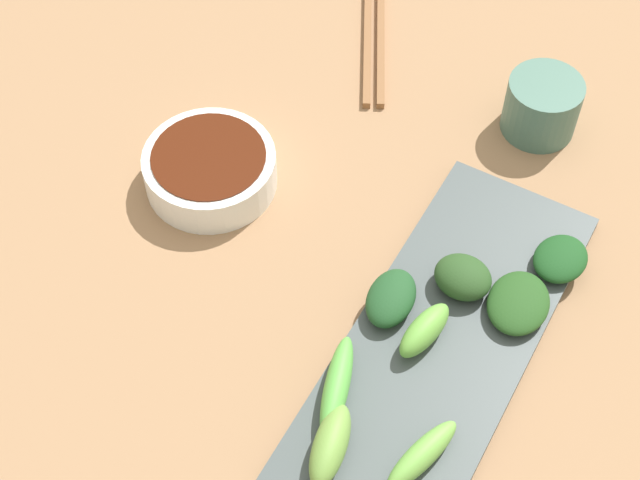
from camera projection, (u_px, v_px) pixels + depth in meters
tabletop at (356, 281)px, 0.91m from camera, size 2.10×2.10×0.02m
sauce_bowl at (210, 168)px, 0.95m from camera, size 0.13×0.13×0.04m
serving_plate at (442, 341)px, 0.85m from camera, size 0.15×0.38×0.01m
broccoli_stalk_0 at (330, 445)px, 0.77m from camera, size 0.04×0.08×0.03m
broccoli_leafy_1 at (560, 259)px, 0.88m from camera, size 0.06×0.06×0.02m
broccoli_stalk_2 at (422, 455)px, 0.77m from camera, size 0.04×0.08×0.02m
broccoli_leafy_3 at (518, 303)px, 0.86m from camera, size 0.06×0.07×0.02m
broccoli_stalk_4 at (424, 330)px, 0.83m from camera, size 0.04×0.07×0.03m
broccoli_leafy_5 at (463, 277)px, 0.87m from camera, size 0.05×0.05×0.03m
broccoli_stalk_6 at (337, 386)px, 0.80m from camera, size 0.05×0.10×0.03m
broccoli_leafy_7 at (391, 298)px, 0.86m from camera, size 0.05×0.07×0.02m
chopsticks at (374, 31)px, 1.09m from camera, size 0.13×0.21×0.01m
tea_cup at (542, 106)px, 0.98m from camera, size 0.08×0.08×0.06m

